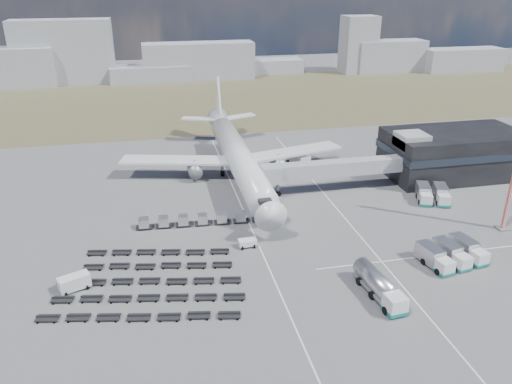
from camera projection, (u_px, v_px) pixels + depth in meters
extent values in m
plane|color=#565659|center=(272.00, 248.00, 83.35)|extent=(420.00, 420.00, 0.00)
cube|color=brown|center=(200.00, 100.00, 181.90)|extent=(420.00, 90.00, 0.01)
cube|color=silver|center=(254.00, 235.00, 87.45)|extent=(0.25, 110.00, 0.01)
cube|color=silver|center=(351.00, 225.00, 90.92)|extent=(0.25, 110.00, 0.01)
cube|color=silver|center=(433.00, 255.00, 81.01)|extent=(40.00, 0.25, 0.01)
cube|color=black|center=(454.00, 153.00, 112.12)|extent=(30.00, 16.00, 10.00)
cube|color=#262D38|center=(455.00, 148.00, 111.64)|extent=(30.40, 16.40, 1.60)
cube|color=#939399|center=(412.00, 140.00, 106.21)|extent=(6.00, 6.00, 3.00)
cube|color=#939399|center=(333.00, 168.00, 103.17)|extent=(29.80, 3.00, 3.00)
cube|color=#939399|center=(271.00, 174.00, 100.14)|extent=(4.00, 3.60, 3.40)
cylinder|color=slate|center=(278.00, 184.00, 101.90)|extent=(0.70, 0.70, 5.10)
cylinder|color=black|center=(277.00, 194.00, 102.74)|extent=(1.40, 0.90, 1.40)
cylinder|color=silver|center=(239.00, 158.00, 108.11)|extent=(5.60, 48.00, 5.60)
cone|color=silver|center=(267.00, 210.00, 84.37)|extent=(5.60, 5.00, 5.60)
cone|color=silver|center=(220.00, 121.00, 132.88)|extent=(5.60, 8.00, 5.60)
cube|color=black|center=(265.00, 201.00, 85.84)|extent=(2.20, 2.00, 0.80)
cube|color=silver|center=(178.00, 160.00, 110.56)|extent=(25.59, 11.38, 0.50)
cube|color=silver|center=(291.00, 152.00, 115.58)|extent=(25.59, 11.38, 0.50)
cylinder|color=slate|center=(195.00, 169.00, 110.12)|extent=(3.00, 5.00, 3.00)
cylinder|color=slate|center=(278.00, 163.00, 113.79)|extent=(3.00, 5.00, 3.00)
cube|color=silver|center=(199.00, 119.00, 133.45)|extent=(9.49, 5.63, 0.35)
cube|color=silver|center=(239.00, 116.00, 135.57)|extent=(9.49, 5.63, 0.35)
cube|color=silver|center=(218.00, 97.00, 133.28)|extent=(0.50, 9.06, 11.45)
cylinder|color=slate|center=(260.00, 217.00, 90.92)|extent=(0.50, 0.50, 2.50)
cylinder|color=slate|center=(222.00, 170.00, 112.70)|extent=(0.60, 0.60, 2.50)
cylinder|color=slate|center=(250.00, 168.00, 113.93)|extent=(0.60, 0.60, 2.50)
cylinder|color=black|center=(260.00, 221.00, 91.22)|extent=(0.50, 1.20, 1.20)
cube|color=#9497A2|center=(2.00, 68.00, 199.23)|extent=(41.05, 12.00, 15.48)
cube|color=#9497A2|center=(64.00, 52.00, 204.48)|extent=(39.52, 12.00, 25.53)
cube|color=#9497A2|center=(151.00, 74.00, 211.78)|extent=(33.37, 12.00, 6.68)
cube|color=#9497A2|center=(199.00, 61.00, 214.75)|extent=(47.22, 12.00, 15.44)
cube|color=#9497A2|center=(262.00, 66.00, 229.64)|extent=(36.56, 12.00, 6.20)
cube|color=#9497A2|center=(358.00, 45.00, 228.03)|extent=(14.85, 12.00, 25.09)
cube|color=#9497A2|center=(389.00, 56.00, 232.45)|extent=(32.93, 12.00, 14.15)
cube|color=#9497A2|center=(462.00, 60.00, 234.51)|extent=(37.90, 12.00, 10.35)
cube|color=silver|center=(395.00, 304.00, 66.50)|extent=(2.85, 2.85, 2.49)
cube|color=#137069|center=(394.00, 310.00, 66.89)|extent=(2.97, 2.97, 0.54)
cylinder|color=#BBBBC0|center=(375.00, 279.00, 70.94)|extent=(3.51, 8.36, 2.71)
cube|color=slate|center=(374.00, 287.00, 71.44)|extent=(3.40, 8.35, 0.38)
cylinder|color=black|center=(380.00, 295.00, 70.13)|extent=(2.92, 1.47, 1.19)
cube|color=silver|center=(247.00, 243.00, 83.31)|extent=(3.02, 1.81, 1.36)
cube|color=silver|center=(74.00, 283.00, 71.73)|extent=(4.76, 3.54, 2.31)
cube|color=silver|center=(298.00, 159.00, 117.97)|extent=(4.39, 7.20, 3.14)
cube|color=#137069|center=(298.00, 164.00, 118.49)|extent=(4.53, 7.34, 0.50)
cube|color=silver|center=(445.00, 267.00, 75.47)|extent=(2.63, 2.55, 2.19)
cube|color=#137069|center=(444.00, 271.00, 75.81)|extent=(2.75, 2.67, 0.45)
cube|color=#BBBBC0|center=(430.00, 254.00, 78.26)|extent=(3.15, 4.92, 2.58)
cube|color=silver|center=(462.00, 262.00, 76.64)|extent=(2.63, 2.55, 2.19)
cube|color=#137069|center=(461.00, 267.00, 76.98)|extent=(2.75, 2.67, 0.45)
cube|color=#BBBBC0|center=(447.00, 249.00, 79.44)|extent=(3.15, 4.92, 2.58)
cube|color=silver|center=(479.00, 258.00, 77.82)|extent=(2.63, 2.55, 2.19)
cube|color=#137069|center=(478.00, 263.00, 78.15)|extent=(2.75, 2.67, 0.45)
cube|color=#BBBBC0|center=(463.00, 245.00, 80.61)|extent=(3.15, 4.92, 2.58)
cube|color=silver|center=(426.00, 199.00, 98.06)|extent=(2.89, 2.83, 2.19)
cube|color=#137069|center=(425.00, 203.00, 98.40)|extent=(3.02, 2.96, 0.45)
cube|color=#BBBBC0|center=(423.00, 191.00, 101.07)|extent=(3.79, 5.11, 2.59)
cube|color=silver|center=(444.00, 200.00, 97.66)|extent=(2.89, 2.83, 2.19)
cube|color=#137069|center=(443.00, 204.00, 97.99)|extent=(3.02, 2.96, 0.45)
cube|color=#BBBBC0|center=(440.00, 191.00, 100.66)|extent=(3.79, 5.11, 2.59)
cube|color=black|center=(144.00, 227.00, 89.41)|extent=(2.94, 1.92, 0.20)
cube|color=#BBBBC0|center=(144.00, 222.00, 89.04)|extent=(1.85, 1.85, 1.64)
cube|color=black|center=(164.00, 226.00, 89.88)|extent=(2.94, 1.92, 0.20)
cube|color=#BBBBC0|center=(164.00, 221.00, 89.51)|extent=(1.85, 1.85, 1.64)
cube|color=black|center=(183.00, 224.00, 90.36)|extent=(2.94, 1.92, 0.20)
cube|color=#BBBBC0|center=(183.00, 220.00, 89.99)|extent=(1.85, 1.85, 1.64)
cube|color=black|center=(203.00, 223.00, 90.83)|extent=(2.94, 1.92, 0.20)
cube|color=#BBBBC0|center=(203.00, 219.00, 90.46)|extent=(1.85, 1.85, 1.64)
cube|color=black|center=(222.00, 222.00, 91.31)|extent=(2.94, 1.92, 0.20)
cube|color=#BBBBC0|center=(222.00, 217.00, 90.94)|extent=(1.85, 1.85, 1.64)
cube|color=black|center=(241.00, 221.00, 91.78)|extent=(2.94, 1.92, 0.20)
cube|color=#BBBBC0|center=(241.00, 216.00, 91.41)|extent=(1.85, 1.85, 1.64)
cube|color=black|center=(259.00, 219.00, 92.26)|extent=(2.94, 1.92, 0.20)
cube|color=#BBBBC0|center=(259.00, 215.00, 91.89)|extent=(1.85, 1.85, 1.64)
cube|color=black|center=(139.00, 316.00, 66.04)|extent=(27.77, 6.74, 0.72)
cube|color=black|center=(145.00, 297.00, 69.88)|extent=(27.77, 6.74, 0.72)
cube|color=black|center=(150.00, 280.00, 73.73)|extent=(27.77, 6.74, 0.72)
cube|color=black|center=(154.00, 265.00, 77.58)|extent=(23.84, 5.98, 0.72)
cube|color=black|center=(159.00, 252.00, 81.42)|extent=(23.84, 5.98, 0.72)
cube|color=#565659|center=(502.00, 228.00, 89.40)|extent=(2.12, 2.12, 0.32)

